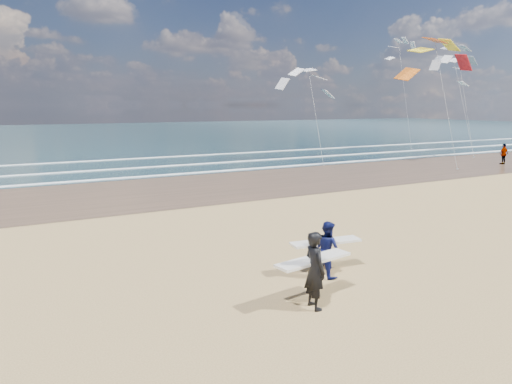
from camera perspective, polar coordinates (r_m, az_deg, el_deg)
wet_sand_strip at (r=37.58m, az=16.14°, el=2.79°), size 220.00×12.00×0.01m
ocean at (r=84.98m, az=-10.04°, el=7.30°), size 220.00×100.00×0.02m
foam_breakers at (r=45.33m, az=7.29°, el=4.50°), size 220.00×11.70×0.05m
surfer_near at (r=11.47m, az=7.34°, el=-9.53°), size 2.25×1.15×1.97m
surfer_far at (r=13.62m, az=8.89°, el=-6.96°), size 2.25×1.18×1.67m
beachgoer_1 at (r=44.16m, az=28.56°, el=4.20°), size 1.04×0.44×1.77m
kite_0 at (r=41.21m, az=22.11°, el=13.35°), size 8.00×4.98×11.78m
kite_1 at (r=40.68m, az=7.23°, el=10.99°), size 5.91×4.75×9.20m
kite_2 at (r=55.91m, az=24.42°, el=12.23°), size 6.30×4.79×12.88m
kite_5 at (r=56.89m, az=18.03°, el=12.24°), size 4.68×4.62×13.32m
kite_7 at (r=50.63m, az=24.33°, el=10.68°), size 5.40×4.69×10.50m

